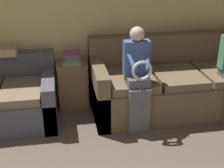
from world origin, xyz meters
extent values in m
cube|color=#DBCC7F|center=(0.00, 3.28, 1.27)|extent=(7.87, 0.06, 2.55)
cube|color=brown|center=(1.65, 2.66, 0.24)|extent=(2.25, 1.00, 0.48)
cube|color=brown|center=(1.65, 3.06, 0.73)|extent=(2.25, 0.20, 0.51)
cube|color=brown|center=(0.61, 2.66, 0.37)|extent=(0.16, 1.00, 0.73)
cube|color=brown|center=(1.01, 2.56, 0.53)|extent=(0.60, 0.76, 0.11)
cube|color=brown|center=(1.65, 2.56, 0.53)|extent=(0.60, 0.76, 0.11)
cube|color=brown|center=(2.29, 2.56, 0.53)|extent=(0.60, 0.76, 0.11)
cube|color=#4C4C56|center=(-0.63, 2.72, 0.20)|extent=(1.35, 0.97, 0.40)
cube|color=#4C4C56|center=(-0.63, 3.10, 0.61)|extent=(1.35, 0.20, 0.42)
cube|color=#4C4C56|center=(-0.04, 2.72, 0.30)|extent=(0.16, 0.97, 0.61)
cube|color=#7A664C|center=(-0.37, 2.62, 0.46)|extent=(0.48, 0.73, 0.11)
cube|color=#56565B|center=(1.03, 2.16, 0.29)|extent=(0.26, 0.10, 0.59)
cube|color=#56565B|center=(1.03, 2.30, 0.64)|extent=(0.26, 0.28, 0.11)
cube|color=#3D5693|center=(1.03, 2.37, 0.90)|extent=(0.31, 0.14, 0.42)
sphere|color=#DBB293|center=(1.03, 2.37, 1.19)|extent=(0.17, 0.17, 0.17)
torus|color=silver|center=(1.03, 2.10, 0.84)|extent=(0.24, 0.04, 0.24)
cylinder|color=#3D5693|center=(0.93, 2.24, 0.94)|extent=(0.12, 0.31, 0.23)
cylinder|color=#3D5693|center=(1.13, 2.24, 0.94)|extent=(0.12, 0.31, 0.23)
cube|color=olive|center=(0.28, 3.03, 0.32)|extent=(0.41, 0.38, 0.64)
cube|color=#9A724A|center=(0.28, 3.03, 0.63)|extent=(0.43, 0.40, 0.02)
cube|color=gray|center=(0.28, 3.02, 0.67)|extent=(0.25, 0.26, 0.06)
cube|color=#3D8451|center=(0.30, 3.03, 0.73)|extent=(0.19, 0.27, 0.06)
cube|color=#7A4284|center=(0.28, 3.02, 0.78)|extent=(0.22, 0.27, 0.04)
cube|color=tan|center=(-0.62, 3.10, 0.87)|extent=(0.41, 0.41, 0.10)
camera|label=1|loc=(0.14, -1.04, 2.14)|focal=50.00mm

